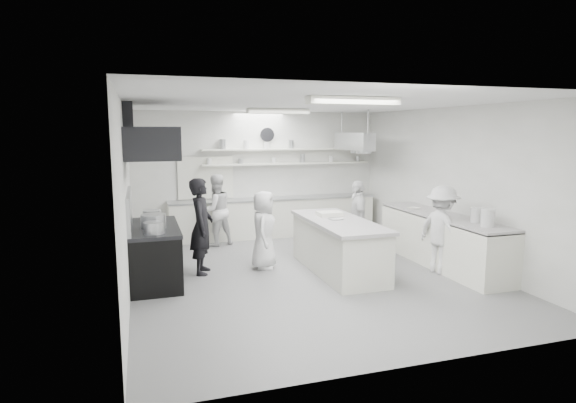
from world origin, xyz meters
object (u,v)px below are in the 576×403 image
object	(u,v)px
right_counter	(442,241)
cook_stove	(202,226)
stove	(155,256)
cook_back	(216,210)
prep_island	(338,247)
back_counter	(274,217)

from	to	relation	value
right_counter	cook_stove	distance (m)	4.51
stove	cook_back	distance (m)	2.69
stove	cook_back	size ratio (longest dim) A/B	1.13
cook_stove	stove	bearing A→B (deg)	119.68
cook_stove	cook_back	distance (m)	2.12
stove	cook_back	world-z (taller)	cook_back
right_counter	cook_back	world-z (taller)	cook_back
prep_island	cook_back	distance (m)	3.25
stove	cook_back	bearing A→B (deg)	58.44
stove	cook_stove	distance (m)	0.96
back_counter	right_counter	xyz separation A→B (m)	(2.35, -3.40, 0.01)
prep_island	cook_stove	xyz separation A→B (m)	(-2.37, 0.64, 0.41)
cook_stove	cook_back	size ratio (longest dim) A/B	1.08
stove	right_counter	xyz separation A→B (m)	(5.25, -0.60, 0.02)
prep_island	back_counter	bearing A→B (deg)	95.49
back_counter	prep_island	distance (m)	3.21
back_counter	cook_stove	size ratio (longest dim) A/B	2.91
back_counter	cook_back	size ratio (longest dim) A/B	3.13
cook_stove	cook_back	world-z (taller)	cook_stove
back_counter	prep_island	world-z (taller)	back_counter
back_counter	prep_island	xyz separation A→B (m)	(0.30, -3.20, -0.01)
back_counter	stove	bearing A→B (deg)	-136.01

